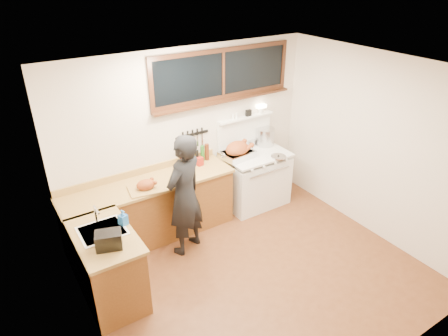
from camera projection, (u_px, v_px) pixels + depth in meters
ground_plane at (256, 273)px, 5.19m from camera, size 4.00×3.50×0.02m
room_shell at (262, 159)px, 4.43m from camera, size 4.10×3.60×2.65m
counter_back at (151, 210)px, 5.68m from camera, size 2.44×0.64×1.00m
counter_left at (108, 266)px, 4.63m from camera, size 0.64×1.09×0.90m
sink_unit at (103, 235)px, 4.51m from camera, size 0.50×0.45×0.37m
vintage_stove at (254, 177)px, 6.51m from camera, size 1.02×0.74×1.57m
back_window at (223, 80)px, 5.81m from camera, size 2.32×0.13×0.77m
left_doorway at (109, 301)px, 3.32m from camera, size 0.02×1.04×2.17m
knife_strip at (194, 135)px, 5.91m from camera, size 0.46×0.03×0.28m
man at (185, 196)px, 5.24m from camera, size 0.74×0.62×1.72m
soap_bottle at (123, 218)px, 4.55m from camera, size 0.11×0.11×0.19m
toaster at (109, 240)px, 4.19m from camera, size 0.32×0.26×0.19m
cutting_board at (146, 186)px, 5.28m from camera, size 0.50×0.41×0.15m
roast_turkey at (237, 151)px, 6.13m from camera, size 0.55×0.43×0.26m
stockpot at (265, 137)px, 6.54m from camera, size 0.35×0.35×0.29m
saucepan at (251, 143)px, 6.54m from camera, size 0.15×0.27×0.11m
pot_lid at (278, 157)px, 6.17m from camera, size 0.27×0.27×0.04m
coffee_tin at (200, 161)px, 5.90m from camera, size 0.10×0.08×0.13m
pitcher at (187, 160)px, 5.88m from camera, size 0.10×0.10×0.18m
bottle_cluster at (194, 156)px, 5.94m from camera, size 0.49×0.07×0.30m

